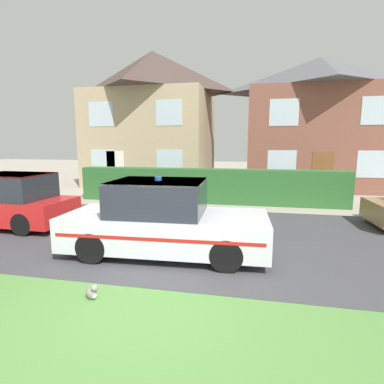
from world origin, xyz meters
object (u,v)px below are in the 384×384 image
object	(u,v)px
police_car	(164,220)
neighbour_car_far	(8,202)
cat	(92,292)
wheelie_bin	(291,189)
house_left	(153,118)
house_right	(317,123)

from	to	relation	value
police_car	neighbour_car_far	size ratio (longest dim) A/B	1.12
cat	neighbour_car_far	distance (m)	5.88
police_car	wheelie_bin	bearing A→B (deg)	61.28
cat	police_car	bearing A→B (deg)	103.27
house_left	wheelie_bin	size ratio (longest dim) A/B	7.65
cat	wheelie_bin	world-z (taller)	wheelie_bin
police_car	neighbour_car_far	xyz separation A→B (m)	(-5.25, 1.26, -0.01)
wheelie_bin	cat	bearing A→B (deg)	-103.46
neighbour_car_far	house_left	distance (m)	11.28
police_car	wheelie_bin	world-z (taller)	police_car
wheelie_bin	house_right	bearing A→B (deg)	80.10
neighbour_car_far	house_right	world-z (taller)	house_right
house_right	house_left	bearing A→B (deg)	-178.07
cat	wheelie_bin	bearing A→B (deg)	93.51
neighbour_car_far	house_right	distance (m)	15.63
house_right	wheelie_bin	world-z (taller)	house_right
neighbour_car_far	wheelie_bin	xyz separation A→B (m)	(8.80, 5.94, -0.22)
police_car	house_left	distance (m)	13.15
house_left	cat	bearing A→B (deg)	-75.20
house_right	wheelie_bin	size ratio (longest dim) A/B	7.61
neighbour_car_far	house_left	xyz separation A→B (m)	(0.97, 10.72, 3.35)
cat	house_left	xyz separation A→B (m)	(-3.75, 14.18, 3.99)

